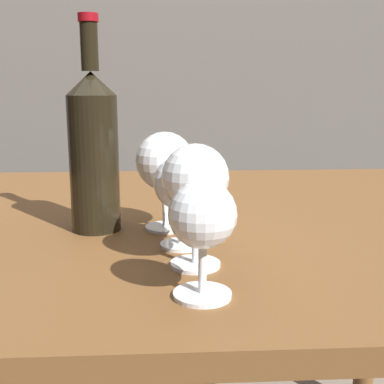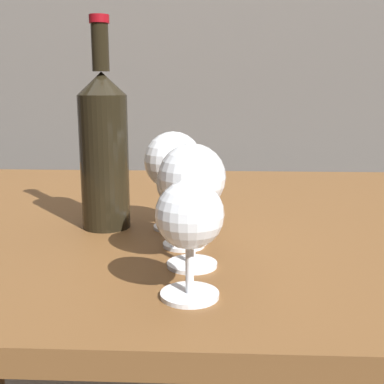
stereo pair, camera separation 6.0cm
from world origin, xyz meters
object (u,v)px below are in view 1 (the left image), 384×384
object	(u,v)px
wine_glass_chardonnay	(160,162)
wine_bottle	(91,149)
wine_glass_port	(192,182)
wine_glass_white	(178,186)
wine_glass_rose	(199,218)

from	to	relation	value
wine_glass_chardonnay	wine_bottle	distance (m)	0.11
wine_glass_port	wine_glass_white	distance (m)	0.08
wine_glass_white	wine_glass_rose	bearing A→B (deg)	-84.31
wine_glass_white	wine_glass_chardonnay	world-z (taller)	wine_glass_chardonnay
wine_glass_port	wine_glass_chardonnay	size ratio (longest dim) A/B	1.00
wine_glass_rose	wine_glass_white	xyz separation A→B (m)	(-0.02, 0.17, 0.00)
wine_glass_rose	wine_bottle	bearing A→B (deg)	119.20
wine_bottle	wine_glass_chardonnay	bearing A→B (deg)	-2.05
wine_glass_rose	wine_glass_port	xyz separation A→B (m)	(-0.00, 0.09, 0.02)
wine_glass_chardonnay	wine_bottle	xyz separation A→B (m)	(-0.11, 0.00, 0.02)
wine_glass_chardonnay	wine_glass_rose	bearing A→B (deg)	-80.83
wine_glass_rose	wine_glass_white	world-z (taller)	wine_glass_white
wine_glass_port	wine_glass_chardonnay	world-z (taller)	same
wine_glass_port	wine_glass_white	size ratio (longest dim) A/B	1.20
wine_glass_chardonnay	wine_bottle	bearing A→B (deg)	177.95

